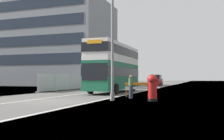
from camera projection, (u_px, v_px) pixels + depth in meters
The scene contains 12 objects.
ground at pixel (63, 102), 16.90m from camera, with size 140.00×280.00×0.10m.
double_decker_bus at pixel (114, 67), 27.11m from camera, with size 2.80×10.65×4.92m.
lamppost_foreground at pixel (112, 36), 17.37m from camera, with size 0.29×0.70×9.07m.
red_pillar_postbox at pixel (152, 86), 16.87m from camera, with size 0.65×0.65×1.73m.
roadworks_barrier at pixel (138, 88), 20.39m from camera, with size 1.94×0.91×1.14m.
construction_site_fence at pixel (82, 82), 36.17m from camera, with size 0.44×20.60×1.98m.
car_oncoming_near at pixel (126, 80), 46.15m from camera, with size 2.09×4.06×2.32m.
car_receding_mid at pixel (156, 81), 50.81m from camera, with size 1.97×4.27×2.13m.
bare_tree_far_verge_near at pixel (96, 75), 63.71m from camera, with size 2.10×2.50×4.51m.
bare_tree_far_verge_mid at pixel (108, 75), 63.02m from camera, with size 2.62×2.01×5.01m.
pedestrian_at_kerb at pixel (131, 87), 19.18m from camera, with size 0.34×0.34×1.71m.
backdrop_office_block at pixel (39, 46), 55.64m from camera, with size 29.93×15.43×16.82m.
Camera 1 is at (9.26, -14.76, 1.49)m, focal length 41.92 mm.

